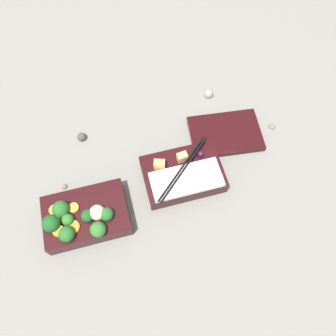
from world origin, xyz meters
TOP-DOWN VIEW (x-y plane):
  - ground_plane at (0.00, 0.00)m, footprint 3.00×3.00m
  - bento_tray_vegetable at (-0.12, -0.03)m, footprint 0.20×0.14m
  - bento_tray_rice at (0.14, 0.02)m, footprint 0.20×0.15m
  - bento_lid at (0.29, 0.12)m, footprint 0.21×0.15m
  - pebble_0 at (0.29, 0.27)m, footprint 0.03×0.03m
  - pebble_1 at (-0.10, 0.21)m, footprint 0.03×0.03m
  - pebble_2 at (0.43, 0.11)m, footprint 0.02×0.02m
  - pebble_3 at (-0.16, 0.08)m, footprint 0.02×0.02m

SIDE VIEW (x-z plane):
  - ground_plane at x=0.00m, z-range 0.00..0.00m
  - pebble_3 at x=-0.16m, z-range 0.00..0.01m
  - pebble_2 at x=0.43m, z-range 0.00..0.01m
  - pebble_1 at x=-0.10m, z-range -0.01..0.02m
  - pebble_0 at x=0.29m, z-range -0.01..0.02m
  - bento_lid at x=0.29m, z-range 0.00..0.02m
  - bento_tray_rice at x=0.14m, z-range -0.01..0.06m
  - bento_tray_vegetable at x=-0.12m, z-range -0.01..0.07m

